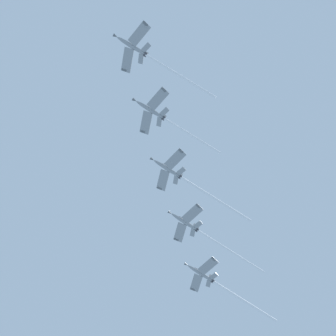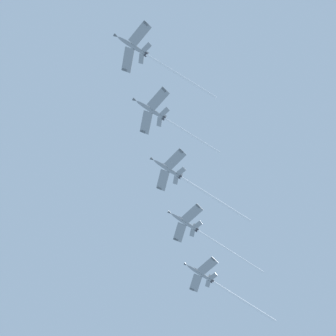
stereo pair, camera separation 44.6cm
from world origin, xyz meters
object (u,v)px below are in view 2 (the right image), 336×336
object	(u,v)px
jet_lead	(148,56)
jet_third	(187,181)
jet_fourth	(198,230)
jet_second	(160,116)
jet_fifth	(217,284)

from	to	relation	value
jet_lead	jet_third	bearing A→B (deg)	14.17
jet_fourth	jet_second	bearing A→B (deg)	-166.35
jet_lead	jet_fifth	distance (m)	94.64
jet_lead	jet_third	distance (m)	48.36
jet_second	jet_fourth	world-z (taller)	jet_second
jet_fourth	jet_lead	bearing A→B (deg)	-164.42
jet_fourth	jet_fifth	xyz separation A→B (m)	(23.95, 4.92, -6.40)
jet_lead	jet_second	size ratio (longest dim) A/B	1.14
jet_fourth	jet_third	bearing A→B (deg)	-161.22
jet_lead	jet_second	world-z (taller)	jet_lead
jet_fifth	jet_fourth	bearing A→B (deg)	-168.39
jet_lead	jet_fifth	size ratio (longest dim) A/B	0.98
jet_lead	jet_second	distance (m)	21.79
jet_lead	jet_fifth	world-z (taller)	jet_lead
jet_second	jet_fourth	xyz separation A→B (m)	(44.92, 10.91, -11.79)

